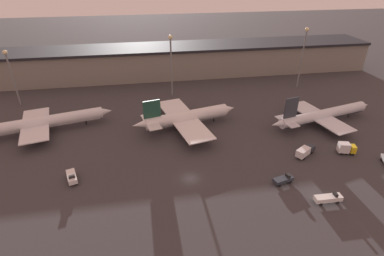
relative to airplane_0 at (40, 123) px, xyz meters
name	(u,v)px	position (x,y,z in m)	size (l,w,h in m)	color
ground	(190,178)	(47.88, -34.66, -3.59)	(600.00, 600.00, 0.00)	#383538
terminal_building	(163,61)	(47.88, 53.81, 4.15)	(219.92, 22.84, 15.37)	gray
airplane_0	(40,123)	(0.00, 0.00, 0.00)	(49.27, 27.75, 11.96)	silver
airplane_1	(186,117)	(51.27, -4.69, 0.26)	(39.43, 35.98, 12.63)	white
airplane_2	(323,115)	(101.62, -10.42, -0.18)	(45.37, 27.79, 12.99)	silver
service_vehicle_0	(305,151)	(84.94, -29.38, -1.88)	(7.98, 6.38, 2.98)	#282D38
service_vehicle_1	(72,177)	(15.46, -30.23, -2.25)	(3.97, 6.37, 2.84)	white
service_vehicle_2	(328,198)	(80.62, -49.71, -2.28)	(7.01, 2.20, 2.77)	white
service_vehicle_3	(283,179)	(72.72, -40.75, -2.40)	(6.04, 3.52, 2.54)	#282D38
service_vehicle_5	(346,148)	(98.24, -30.34, -1.57)	(5.66, 3.76, 3.72)	gold
lamp_post_0	(11,71)	(-15.19, 25.72, 11.40)	(1.80, 1.80, 23.36)	slate
lamp_post_1	(171,59)	(49.38, 25.72, 13.29)	(1.80, 1.80, 26.79)	slate
lamp_post_2	(303,51)	(109.91, 25.72, 13.95)	(1.80, 1.80, 28.01)	slate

